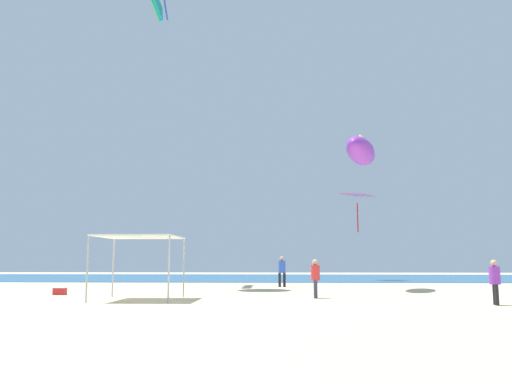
% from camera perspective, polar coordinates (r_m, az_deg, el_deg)
% --- Properties ---
extents(ground, '(110.00, 110.00, 0.10)m').
position_cam_1_polar(ground, '(18.86, -2.16, -12.59)').
color(ground, beige).
extents(ocean_strip, '(110.00, 23.84, 0.03)m').
position_cam_1_polar(ocean_strip, '(50.58, 0.88, -9.42)').
color(ocean_strip, '#28608C').
rests_on(ocean_strip, ground).
extents(canopy_tent, '(3.26, 3.20, 2.63)m').
position_cam_1_polar(canopy_tent, '(22.27, -12.70, -5.09)').
color(canopy_tent, '#B2B2B7').
rests_on(canopy_tent, ground).
extents(person_near_tent, '(0.39, 0.43, 1.63)m').
position_cam_1_polar(person_near_tent, '(20.95, 24.85, -8.64)').
color(person_near_tent, black).
rests_on(person_near_tent, ground).
extents(person_leftmost, '(0.40, 0.44, 1.67)m').
position_cam_1_polar(person_leftmost, '(22.78, 6.56, -9.11)').
color(person_leftmost, '#33384C').
rests_on(person_leftmost, ground).
extents(person_central, '(0.46, 0.45, 1.89)m').
position_cam_1_polar(person_central, '(32.60, 2.88, -8.47)').
color(person_central, black).
rests_on(person_central, ground).
extents(cooler_box, '(0.57, 0.37, 0.35)m').
position_cam_1_polar(cooler_box, '(26.60, -20.82, -10.18)').
color(cooler_box, red).
rests_on(cooler_box, ground).
extents(kite_diamond_pink, '(3.30, 3.30, 3.36)m').
position_cam_1_polar(kite_diamond_pink, '(44.95, 11.09, -0.54)').
color(kite_diamond_pink, pink).
extents(kite_inflatable_purple, '(3.12, 5.27, 1.91)m').
position_cam_1_polar(kite_inflatable_purple, '(31.24, 11.50, 4.45)').
color(kite_inflatable_purple, purple).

